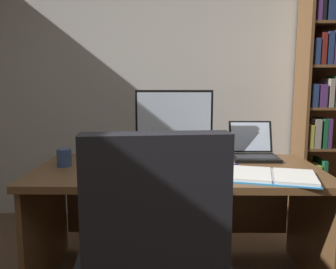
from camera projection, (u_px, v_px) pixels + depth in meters
The scene contains 11 objects.
wall_back at pixel (196, 67), 3.17m from camera, with size 5.66×0.12×2.74m, color beige.
desk at pixel (177, 193), 2.25m from camera, with size 1.73×0.81×0.72m.
monitor at pixel (174, 123), 2.39m from camera, with size 0.52×0.16×0.46m.
laptop at pixel (253, 150), 2.42m from camera, with size 0.30×0.32×0.24m.
keyboard at pixel (174, 173), 1.97m from camera, with size 0.42×0.15×0.02m, color black.
computer_mouse at pixel (121, 172), 1.98m from camera, with size 0.06×0.10×0.04m, color black.
reading_stand_with_book at pixel (104, 145), 2.48m from camera, with size 0.31×0.27×0.15m.
open_binder at pixel (273, 176), 1.92m from camera, with size 0.52×0.41×0.02m.
notepad at pixel (224, 165), 2.18m from camera, with size 0.15×0.21×0.01m, color white.
pen at pixel (227, 164), 2.18m from camera, with size 0.01×0.01×0.14m, color navy.
coffee_mug at pixel (64, 158), 2.17m from camera, with size 0.09×0.09×0.11m, color #334C7A.
Camera 1 is at (-0.21, -0.93, 1.24)m, focal length 37.66 mm.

